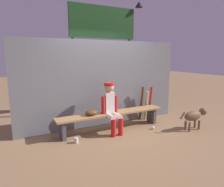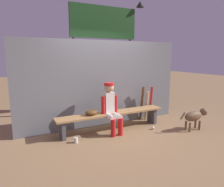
{
  "view_description": "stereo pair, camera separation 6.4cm",
  "coord_description": "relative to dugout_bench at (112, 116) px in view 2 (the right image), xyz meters",
  "views": [
    {
      "loc": [
        -2.14,
        -4.08,
        1.73
      ],
      "look_at": [
        0.0,
        0.0,
        0.88
      ],
      "focal_mm": 32.63,
      "sensor_mm": 36.0,
      "label": 1
    },
    {
      "loc": [
        -2.09,
        -4.11,
        1.73
      ],
      "look_at": [
        0.0,
        0.0,
        0.88
      ],
      "focal_mm": 32.63,
      "sensor_mm": 36.0,
      "label": 2
    }
  ],
  "objects": [
    {
      "name": "baseball",
      "position": [
        0.89,
        -0.42,
        -0.3
      ],
      "size": [
        0.07,
        0.07,
        0.07
      ],
      "primitive_type": "sphere",
      "color": "white",
      "rests_on": "ground_plane"
    },
    {
      "name": "player_seated",
      "position": [
        -0.07,
        -0.11,
        0.27
      ],
      "size": [
        0.41,
        0.55,
        1.14
      ],
      "color": "silver",
      "rests_on": "ground_plane"
    },
    {
      "name": "chainlink_fence",
      "position": [
        0.0,
        0.42,
        0.71
      ],
      "size": [
        4.24,
        0.03,
        2.1
      ],
      "primitive_type": "cube",
      "color": "slate",
      "rests_on": "ground_plane"
    },
    {
      "name": "cup_on_bench",
      "position": [
        -0.23,
        -0.0,
        0.14
      ],
      "size": [
        0.08,
        0.08,
        0.11
      ],
      "primitive_type": "cylinder",
      "color": "red",
      "rests_on": "dugout_bench"
    },
    {
      "name": "cup_on_ground",
      "position": [
        -0.99,
        -0.33,
        -0.28
      ],
      "size": [
        0.08,
        0.08,
        0.11
      ],
      "primitive_type": "cylinder",
      "color": "silver",
      "rests_on": "ground_plane"
    },
    {
      "name": "bat_aluminum_red",
      "position": [
        1.31,
        0.24,
        0.12
      ],
      "size": [
        0.07,
        0.14,
        0.92
      ],
      "primitive_type": "cylinder",
      "rotation": [
        0.08,
        0.0,
        -0.05
      ],
      "color": "#B22323",
      "rests_on": "ground_plane"
    },
    {
      "name": "ground_plane",
      "position": [
        0.0,
        0.0,
        -0.34
      ],
      "size": [
        30.0,
        30.0,
        0.0
      ],
      "primitive_type": "plane",
      "color": "olive"
    },
    {
      "name": "scoreboard",
      "position": [
        0.6,
        1.59,
        2.06
      ],
      "size": [
        2.36,
        0.27,
        3.41
      ],
      "color": "#3F3F42",
      "rests_on": "ground_plane"
    },
    {
      "name": "dugout_bench",
      "position": [
        0.0,
        0.0,
        0.0
      ],
      "size": [
        2.65,
        0.36,
        0.43
      ],
      "color": "#AD7F4C",
      "rests_on": "ground_plane"
    },
    {
      "name": "dog",
      "position": [
        1.76,
        -0.88,
        -0.0
      ],
      "size": [
        0.84,
        0.2,
        0.49
      ],
      "color": "brown",
      "rests_on": "ground_plane"
    },
    {
      "name": "bat_wood_dark",
      "position": [
        1.06,
        0.3,
        0.13
      ],
      "size": [
        0.07,
        0.2,
        0.93
      ],
      "primitive_type": "cylinder",
      "rotation": [
        0.14,
        0.0,
        -0.04
      ],
      "color": "brown",
      "rests_on": "ground_plane"
    },
    {
      "name": "bat_wood_natural",
      "position": [
        1.18,
        0.25,
        0.06
      ],
      "size": [
        0.1,
        0.19,
        0.8
      ],
      "primitive_type": "cylinder",
      "rotation": [
        0.15,
        0.0,
        -0.19
      ],
      "color": "tan",
      "rests_on": "ground_plane"
    },
    {
      "name": "baseball_glove",
      "position": [
        -0.52,
        0.0,
        0.15
      ],
      "size": [
        0.28,
        0.2,
        0.12
      ],
      "primitive_type": "ellipsoid",
      "color": "#593819",
      "rests_on": "dugout_bench"
    }
  ]
}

